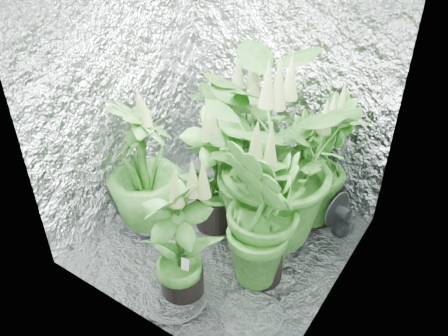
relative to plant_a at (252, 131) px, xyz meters
name	(u,v)px	position (x,y,z in m)	size (l,w,h in m)	color
ground	(223,239)	(0.17, -0.64, -0.52)	(1.60, 1.60, 0.00)	silver
walls	(223,109)	(0.17, -0.64, 0.48)	(1.62, 1.62, 2.00)	silver
plant_a	(252,131)	(0.00, 0.00, 0.00)	(1.17, 1.17, 1.11)	black
plant_b	(215,175)	(0.03, -0.53, -0.10)	(0.60, 0.60, 0.95)	black
plant_c	(317,164)	(0.57, -0.07, -0.06)	(0.60, 0.60, 1.04)	black
plant_d	(144,167)	(-0.39, -0.77, -0.05)	(0.71, 0.71, 1.01)	black
plant_e	(269,160)	(0.38, -0.44, 0.10)	(1.09, 1.09, 1.30)	black
plant_f	(179,241)	(0.23, -1.18, -0.09)	(0.54, 0.54, 0.94)	black
plant_g	(264,213)	(0.55, -0.79, -0.02)	(0.76, 0.76, 1.08)	black
circulation_fan	(339,216)	(0.79, -0.11, -0.39)	(0.15, 0.27, 0.31)	black
plant_label	(185,264)	(0.29, -1.21, -0.22)	(0.05, 0.01, 0.07)	white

